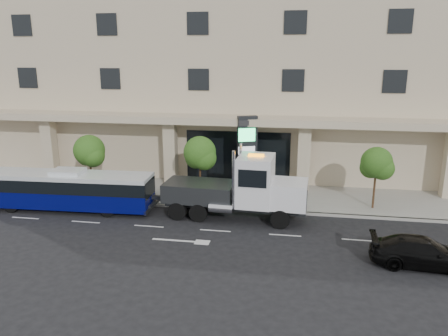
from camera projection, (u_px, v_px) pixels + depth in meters
The scene contains 11 objects.
ground at pixel (220, 221), 26.60m from camera, with size 120.00×120.00×0.00m, color black.
sidewalk at pixel (232, 195), 31.34m from camera, with size 120.00×6.00×0.15m, color gray.
curb at pixel (225, 209), 28.48m from camera, with size 120.00×0.30×0.15m, color gray.
convention_center at pixel (250, 52), 38.75m from camera, with size 60.00×17.60×20.00m.
tree_left at pixel (90, 153), 30.82m from camera, with size 2.27×2.20×4.22m.
tree_mid at pixel (200, 155), 29.50m from camera, with size 2.28×2.20×4.38m.
tree_right at pixel (377, 165), 27.72m from camera, with size 2.10×2.00×4.04m.
city_bus at pixel (69, 189), 28.17m from camera, with size 10.86×2.71×2.73m.
tow_truck at pixel (241, 190), 26.57m from camera, with size 9.95×2.89×4.52m.
black_sedan at pixel (423, 252), 20.82m from camera, with size 1.99×4.89×1.42m, color black.
signage_pylon at pixel (247, 154), 31.04m from camera, with size 1.45×0.99×5.53m.
Camera 1 is at (4.37, -24.50, 9.93)m, focal length 35.00 mm.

